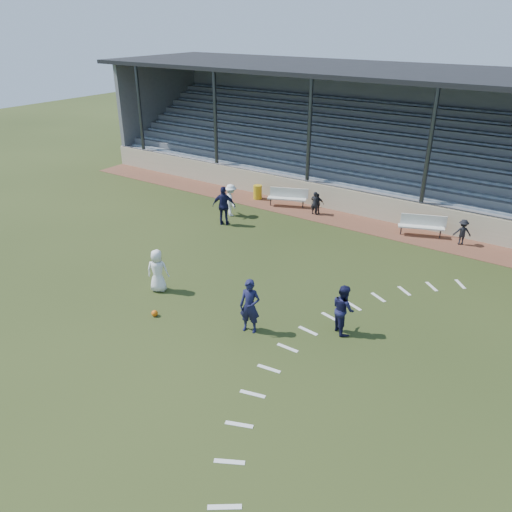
{
  "coord_description": "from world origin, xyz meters",
  "views": [
    {
      "loc": [
        8.98,
        -10.68,
        8.97
      ],
      "look_at": [
        0.0,
        2.5,
        1.3
      ],
      "focal_mm": 35.0,
      "sensor_mm": 36.0,
      "label": 1
    }
  ],
  "objects": [
    {
      "name": "grandstand",
      "position": [
        0.01,
        16.26,
        2.2
      ],
      "size": [
        34.6,
        9.0,
        6.61
      ],
      "color": "slate",
      "rests_on": "ground"
    },
    {
      "name": "player_navy_wing",
      "position": [
        -4.74,
        6.79,
        0.94
      ],
      "size": [
        1.18,
        0.91,
        1.87
      ],
      "primitive_type": "imported",
      "rotation": [
        0.0,
        0.0,
        3.61
      ],
      "color": "#15163A",
      "rests_on": "ground"
    },
    {
      "name": "bench_left",
      "position": [
        -3.54,
        10.66,
        0.58
      ],
      "size": [
        2.0,
        1.21,
        0.95
      ],
      "rotation": [
        0.0,
        0.0,
        0.4
      ],
      "color": "silver",
      "rests_on": "cinder_track"
    },
    {
      "name": "player_white_wing",
      "position": [
        -5.19,
        7.93,
        0.8
      ],
      "size": [
        1.18,
        1.09,
        1.6
      ],
      "primitive_type": "imported",
      "rotation": [
        0.0,
        0.0,
        2.51
      ],
      "color": "white",
      "rests_on": "ground"
    },
    {
      "name": "sub_left_far",
      "position": [
        -1.74,
        10.52,
        0.54
      ],
      "size": [
        0.67,
        0.47,
        1.05
      ],
      "primitive_type": "imported",
      "rotation": [
        0.0,
        0.0,
        3.53
      ],
      "color": "black",
      "rests_on": "cinder_track"
    },
    {
      "name": "sub_right",
      "position": [
        5.19,
        10.71,
        0.59
      ],
      "size": [
        0.85,
        0.69,
        1.14
      ],
      "primitive_type": "imported",
      "rotation": [
        0.0,
        0.0,
        3.56
      ],
      "color": "black",
      "rests_on": "cinder_track"
    },
    {
      "name": "retaining_wall",
      "position": [
        0.0,
        11.55,
        0.6
      ],
      "size": [
        34.0,
        0.18,
        1.2
      ],
      "primitive_type": "cube",
      "color": "#C1B494",
      "rests_on": "ground"
    },
    {
      "name": "cinder_track",
      "position": [
        0.0,
        10.5,
        0.01
      ],
      "size": [
        34.0,
        2.0,
        0.02
      ],
      "primitive_type": "cube",
      "color": "brown",
      "rests_on": "ground"
    },
    {
      "name": "player_navy_lead",
      "position": [
        1.39,
        0.13,
        0.9
      ],
      "size": [
        0.74,
        0.59,
        1.79
      ],
      "primitive_type": "imported",
      "rotation": [
        0.0,
        0.0,
        0.27
      ],
      "color": "#15163A",
      "rests_on": "ground"
    },
    {
      "name": "player_white_lead",
      "position": [
        -2.81,
        0.39,
        0.8
      ],
      "size": [
        0.93,
        0.82,
        1.59
      ],
      "primitive_type": "imported",
      "rotation": [
        0.0,
        0.0,
        3.64
      ],
      "color": "white",
      "rests_on": "ground"
    },
    {
      "name": "ground",
      "position": [
        0.0,
        0.0,
        0.0
      ],
      "size": [
        90.0,
        90.0,
        0.0
      ],
      "primitive_type": "plane",
      "color": "#2B3716",
      "rests_on": "ground"
    },
    {
      "name": "bench_right",
      "position": [
        3.45,
        10.73,
        0.58
      ],
      "size": [
        2.01,
        1.16,
        0.95
      ],
      "rotation": [
        0.0,
        0.0,
        0.37
      ],
      "color": "silver",
      "rests_on": "cinder_track"
    },
    {
      "name": "trash_bin",
      "position": [
        -5.49,
        10.71,
        0.4
      ],
      "size": [
        0.47,
        0.47,
        0.75
      ],
      "primitive_type": "cylinder",
      "color": "gold",
      "rests_on": "cinder_track"
    },
    {
      "name": "penalty_arc",
      "position": [
        4.12,
        0.0,
        0.01
      ],
      "size": [
        3.89,
        14.63,
        0.01
      ],
      "color": "silver",
      "rests_on": "ground"
    },
    {
      "name": "sub_left_near",
      "position": [
        -1.81,
        10.36,
        0.61
      ],
      "size": [
        0.46,
        0.33,
        1.18
      ],
      "primitive_type": "imported",
      "rotation": [
        0.0,
        0.0,
        3.26
      ],
      "color": "black",
      "rests_on": "cinder_track"
    },
    {
      "name": "player_navy_mid",
      "position": [
        3.79,
        1.73,
        0.81
      ],
      "size": [
        1.0,
        0.97,
        1.63
      ],
      "primitive_type": "imported",
      "rotation": [
        0.0,
        0.0,
        2.47
      ],
      "color": "#15163A",
      "rests_on": "ground"
    },
    {
      "name": "football",
      "position": [
        -1.71,
        -0.96,
        0.11
      ],
      "size": [
        0.21,
        0.21,
        0.21
      ],
      "primitive_type": "sphere",
      "color": "orange",
      "rests_on": "ground"
    }
  ]
}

